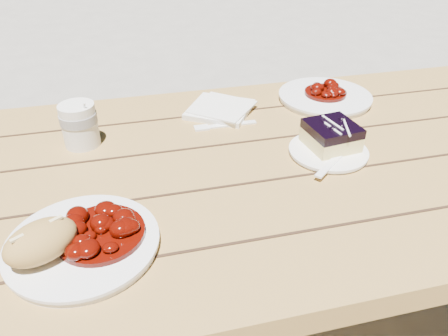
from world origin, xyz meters
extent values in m
cube|color=olive|center=(0.00, 0.00, 0.72)|extent=(2.00, 0.80, 0.05)
cube|color=olive|center=(0.88, 0.32, 0.35)|extent=(0.07, 0.07, 0.70)
cube|color=olive|center=(0.00, 0.65, 0.44)|extent=(1.80, 0.25, 0.04)
cube|color=olive|center=(0.80, 0.65, 0.21)|extent=(0.06, 0.06, 0.42)
cylinder|color=white|center=(-0.26, -0.19, 0.76)|extent=(0.24, 0.24, 0.02)
ellipsoid|color=#AF8643|center=(-0.32, -0.21, 0.80)|extent=(0.14, 0.12, 0.06)
cylinder|color=white|center=(0.25, -0.01, 0.76)|extent=(0.17, 0.17, 0.01)
cube|color=#F8E487|center=(0.26, 0.00, 0.78)|extent=(0.11, 0.11, 0.03)
cube|color=black|center=(0.26, 0.00, 0.80)|extent=(0.11, 0.11, 0.02)
cylinder|color=white|center=(-0.27, 0.16, 0.80)|extent=(0.08, 0.08, 0.10)
cube|color=white|center=(0.07, 0.25, 0.76)|extent=(0.21, 0.21, 0.01)
cylinder|color=white|center=(0.37, 0.25, 0.76)|extent=(0.25, 0.25, 0.02)
camera|label=1|loc=(-0.16, -0.76, 1.25)|focal=35.00mm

